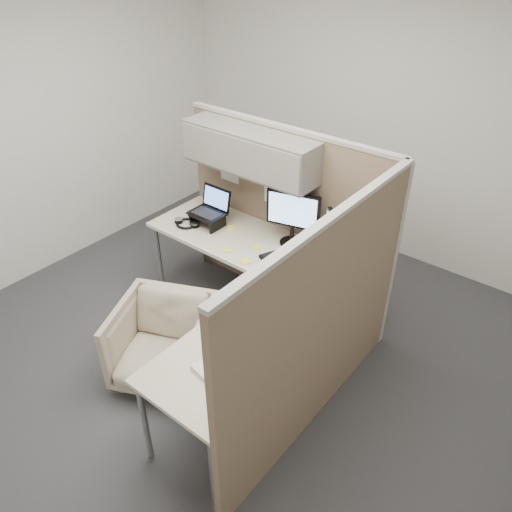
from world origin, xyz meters
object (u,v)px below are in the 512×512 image
Objects in this scene: office_chair at (163,339)px; monitor_left at (293,214)px; desk at (248,282)px; keyboard at (284,269)px.

monitor_left is (0.31, 1.19, 0.65)m from office_chair.
keyboard is at bearing 57.28° from desk.
office_chair is 1.41× the size of keyboard.
monitor_left is (-0.02, 0.59, 0.32)m from desk.
desk is 0.29m from keyboard.
monitor_left is 0.94× the size of keyboard.
keyboard is (0.49, 0.84, 0.39)m from office_chair.
desk is 2.85× the size of office_chair.
office_chair is at bearing -96.16° from keyboard.
desk is 0.76m from office_chair.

